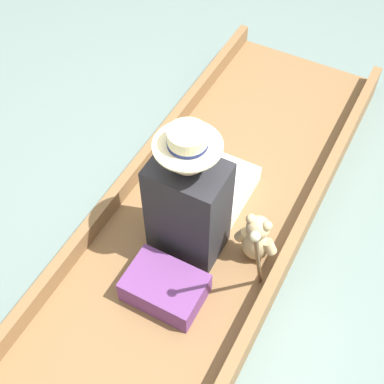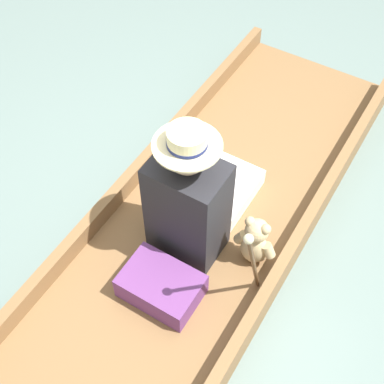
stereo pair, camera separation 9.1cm
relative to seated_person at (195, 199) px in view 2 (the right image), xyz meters
name	(u,v)px [view 2 (the right image)]	position (x,y,z in m)	size (l,w,h in m)	color
ground_plane	(205,233)	(0.01, 0.11, -0.45)	(16.00, 16.00, 0.00)	slate
punt_boat	(205,226)	(0.01, 0.11, -0.38)	(1.09, 3.32, 0.25)	brown
seat_cushion	(161,286)	(0.04, -0.41, -0.25)	(0.40, 0.28, 0.15)	#6B3875
seated_person	(195,199)	(0.00, 0.00, 0.00)	(0.38, 0.77, 0.88)	white
teddy_bear	(255,242)	(0.35, 0.03, -0.16)	(0.24, 0.14, 0.35)	tan
wine_glass	(174,161)	(-0.35, 0.34, -0.23)	(0.10, 0.10, 0.12)	silver
walking_cane	(253,260)	(0.45, -0.25, 0.13)	(0.04, 0.27, 0.78)	brown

